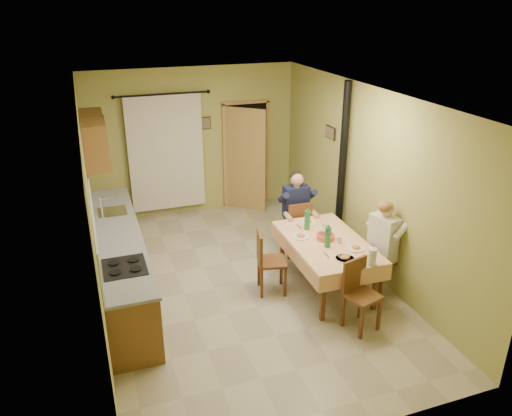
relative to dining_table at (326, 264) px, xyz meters
name	(u,v)px	position (x,y,z in m)	size (l,w,h in m)	color
floor	(243,283)	(-1.11, 0.49, -0.38)	(4.00, 6.00, 0.01)	tan
room_shell	(241,168)	(-1.11, 0.49, 1.44)	(4.04, 6.04, 2.82)	tan
kitchen_run	(120,261)	(-2.82, 0.89, 0.10)	(0.64, 3.64, 1.56)	brown
upper_cabinets	(94,139)	(-2.93, 2.19, 1.57)	(0.35, 1.40, 0.70)	brown
curtain	(166,153)	(-1.66, 3.39, 0.88)	(1.70, 0.07, 2.22)	black
doorway	(246,156)	(-0.11, 3.34, 0.67)	(0.96, 0.58, 2.15)	black
dining_table	(326,264)	(0.00, 0.00, 0.00)	(1.08, 1.77, 0.76)	#ECAE7B
tableware	(331,239)	(0.01, -0.10, 0.45)	(0.82, 1.61, 0.33)	white
chair_far	(296,238)	(0.01, 1.10, -0.09)	(0.42, 0.42, 0.96)	#5A3418
chair_near	(361,308)	(-0.02, -1.03, -0.09)	(0.47, 0.47, 0.94)	#5A3418
chair_right	(381,272)	(0.74, -0.33, -0.09)	(0.47, 0.47, 0.93)	#5A3418
chair_left	(271,273)	(-0.79, 0.16, -0.09)	(0.47, 0.47, 0.95)	#5A3418
man_far	(297,204)	(0.01, 1.11, 0.50)	(0.60, 0.48, 1.39)	#141938
man_right	(385,235)	(0.73, -0.33, 0.50)	(0.56, 0.64, 1.39)	beige
stove_flue	(341,191)	(0.79, 1.09, 0.64)	(0.24, 0.24, 2.80)	black
picture_back	(206,123)	(-0.86, 3.46, 1.37)	(0.19, 0.03, 0.23)	black
picture_right	(330,132)	(0.86, 1.69, 1.47)	(0.03, 0.31, 0.21)	brown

